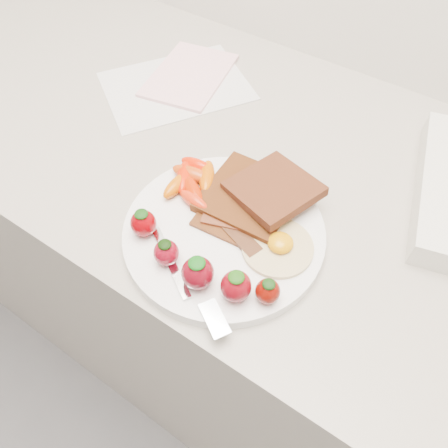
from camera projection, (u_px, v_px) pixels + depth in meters
The scene contains 11 objects.
counter at pixel (262, 302), 1.03m from camera, with size 2.00×0.60×0.90m, color gray.
plate at pixel (224, 232), 0.59m from camera, with size 0.27×0.27×0.02m, color white.
toast_lower at pixel (250, 196), 0.60m from camera, with size 0.12×0.12×0.01m, color black.
toast_upper at pixel (274, 189), 0.59m from camera, with size 0.10×0.10×0.01m, color black.
fried_egg at pixel (278, 246), 0.56m from camera, with size 0.11×0.11×0.02m.
bacon_strips at pixel (230, 229), 0.57m from camera, with size 0.11×0.06×0.01m.
baby_carrots at pixel (192, 180), 0.62m from camera, with size 0.09×0.10×0.02m.
strawberries at pixel (199, 265), 0.52m from camera, with size 0.21×0.06×0.05m.
fork at pixel (190, 286), 0.52m from camera, with size 0.17×0.09×0.00m.
paper_sheet at pixel (176, 86), 0.79m from camera, with size 0.19×0.25×0.00m, color silver.
notepad at pixel (190, 75), 0.81m from camera, with size 0.13×0.18×0.01m, color #F7BDC5.
Camera 1 is at (0.19, 1.26, 1.39)m, focal length 35.00 mm.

